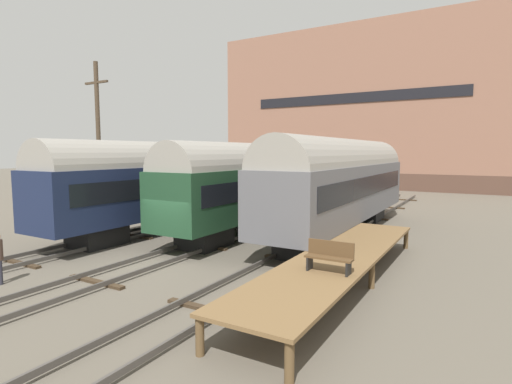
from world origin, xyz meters
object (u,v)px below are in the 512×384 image
Objects in this scene: train_car_grey at (342,180)px; train_car_navy at (177,179)px; train_car_green at (257,181)px; bench at (330,255)px; utility_pole at (99,145)px.

train_car_navy is (-9.33, -2.71, -0.07)m from train_car_grey.
train_car_green is (-4.66, -1.14, -0.12)m from train_car_grey.
train_car_navy is 1.16× the size of train_car_green.
train_car_grey reaches higher than train_car_navy.
bench is 15.98m from utility_pole.
train_car_grey reaches higher than train_car_green.
train_car_green is (4.66, 1.56, -0.05)m from train_car_navy.
train_car_grey is 4.80m from train_car_green.
train_car_navy is at bearing 149.18° from bench.
train_car_grey is at bearing 106.19° from bench.
train_car_grey is 0.91× the size of train_car_navy.
utility_pole is (-2.84, -3.25, 1.99)m from train_car_navy.
train_car_navy is 1.88× the size of utility_pole.
train_car_grey is 13.68m from utility_pole.
bench is at bearing -49.50° from train_car_green.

